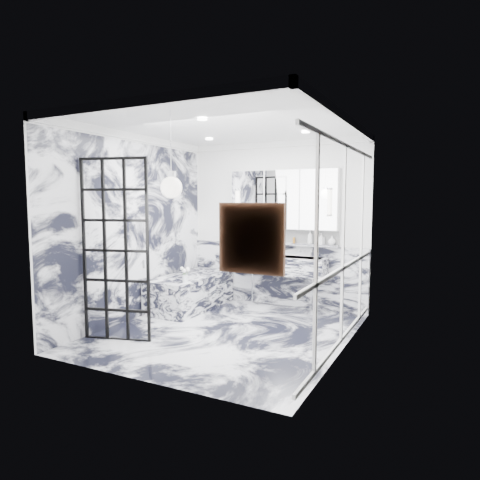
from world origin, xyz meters
The scene contains 25 objects.
floor centered at (0.00, 0.00, 0.00)m, with size 3.60×3.60×0.00m, color white.
ceiling centered at (0.00, 0.00, 2.80)m, with size 3.60×3.60×0.00m, color white.
wall_back centered at (0.00, 1.80, 1.40)m, with size 3.60×3.60×0.00m, color white.
wall_front centered at (0.00, -1.80, 1.40)m, with size 3.60×3.60×0.00m, color white.
wall_left centered at (-1.60, 0.00, 1.40)m, with size 3.60×3.60×0.00m, color white.
wall_right centered at (1.60, 0.00, 1.40)m, with size 3.60×3.60×0.00m, color white.
marble_clad_back centered at (0.00, 1.78, 0.53)m, with size 3.18×0.05×1.05m, color white.
marble_clad_left centered at (-1.59, 0.00, 1.34)m, with size 0.02×3.56×2.68m, color white.
panel_molding centered at (1.58, 0.00, 1.30)m, with size 0.03×3.40×2.30m, color white.
soap_bottle_a centered at (0.64, 1.71, 1.20)m, with size 0.09×0.09×0.22m, color #8C5919.
soap_bottle_b centered at (0.83, 1.71, 1.18)m, with size 0.09×0.09×0.19m, color #4C4C51.
soap_bottle_c centered at (1.00, 1.71, 1.16)m, with size 0.12×0.12×0.15m, color silver.
face_pot centered at (0.02, 1.71, 1.17)m, with size 0.13×0.13×0.13m, color white.
amber_bottle centered at (0.36, 1.71, 1.14)m, with size 0.04×0.04×0.10m, color #8C5919.
flower_vase centered at (-0.91, 0.34, 0.61)m, with size 0.08×0.08×0.12m, color silver.
crittall_door centered at (-1.12, -0.93, 1.17)m, with size 0.88×0.04×2.34m, color black, non-canonical shape.
artwork centered at (1.20, -1.76, 1.49)m, with size 0.51×0.05×0.51m, color #BC6313.
pendant_light centered at (0.07, -1.34, 1.95)m, with size 0.23×0.23×0.23m, color white.
trough_sink centered at (0.15, 1.55, 0.73)m, with size 1.60×0.45×0.30m, color silver.
ledge centered at (0.15, 1.72, 1.07)m, with size 1.90×0.14×0.04m, color silver.
subway_tile centered at (0.15, 1.78, 1.21)m, with size 1.90×0.03×0.23m, color white.
mirror_cabinet centered at (0.15, 1.73, 1.82)m, with size 1.90×0.16×1.00m, color white.
sconce_left centered at (-0.67, 1.63, 1.78)m, with size 0.07×0.07×0.40m, color white.
sconce_right centered at (0.97, 1.63, 1.78)m, with size 0.07×0.07×0.40m, color white.
bathtub centered at (-1.18, 0.90, 0.28)m, with size 0.75×1.65×0.55m, color silver.
Camera 1 is at (2.76, -5.07, 1.82)m, focal length 32.00 mm.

